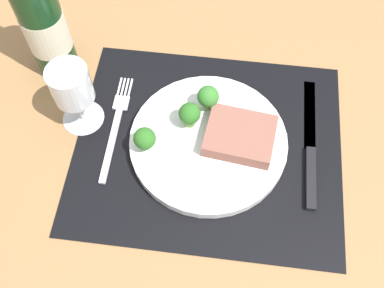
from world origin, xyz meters
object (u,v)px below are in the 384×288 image
at_px(fork, 116,126).
at_px(wine_glass, 72,89).
at_px(steak, 240,136).
at_px(knife, 310,152).
at_px(plate, 208,142).
at_px(wine_bottle, 43,23).

distance_m(fork, wine_glass, 0.09).
bearing_deg(fork, steak, -3.43).
bearing_deg(steak, fork, 177.34).
distance_m(fork, knife, 0.30).
bearing_deg(steak, plate, -173.53).
relative_size(plate, wine_bottle, 0.81).
distance_m(plate, wine_glass, 0.22).
bearing_deg(knife, plate, -175.23).
bearing_deg(knife, fork, -178.86).
bearing_deg(wine_glass, wine_bottle, 123.24).
height_order(fork, wine_glass, wine_glass).
bearing_deg(wine_glass, plate, -7.04).
relative_size(steak, fork, 0.52).
bearing_deg(fork, wine_bottle, 136.81).
height_order(steak, knife, steak).
relative_size(steak, wine_glass, 0.84).
xyz_separation_m(steak, wine_bottle, (-0.31, 0.12, 0.07)).
height_order(steak, wine_glass, wine_glass).
relative_size(knife, wine_glass, 1.93).
bearing_deg(plate, wine_glass, 172.96).
bearing_deg(plate, steak, 6.47).
relative_size(plate, wine_glass, 2.00).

